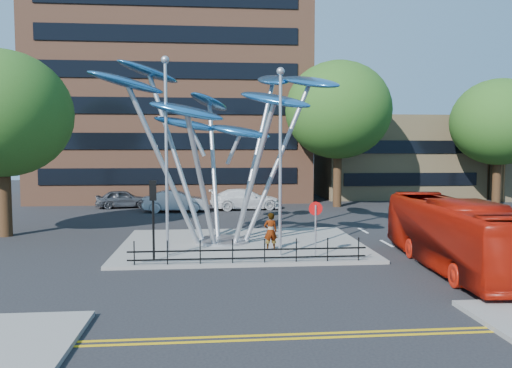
{
  "coord_description": "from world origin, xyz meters",
  "views": [
    {
      "loc": [
        -2.57,
        -18.78,
        4.97
      ],
      "look_at": [
        -0.48,
        4.0,
        3.28
      ],
      "focal_mm": 35.0,
      "sensor_mm": 36.0,
      "label": 1
    }
  ],
  "objects": [
    {
      "name": "ground",
      "position": [
        0.0,
        0.0,
        0.0
      ],
      "size": [
        120.0,
        120.0,
        0.0
      ],
      "primitive_type": "plane",
      "color": "black",
      "rests_on": "ground"
    },
    {
      "name": "traffic_island",
      "position": [
        -1.0,
        6.0,
        0.07
      ],
      "size": [
        12.0,
        9.0,
        0.15
      ],
      "primitive_type": "cube",
      "color": "slate",
      "rests_on": "ground"
    },
    {
      "name": "double_yellow_near",
      "position": [
        0.0,
        -6.0,
        0.01
      ],
      "size": [
        40.0,
        0.12,
        0.01
      ],
      "primitive_type": "cube",
      "color": "gold",
      "rests_on": "ground"
    },
    {
      "name": "double_yellow_far",
      "position": [
        0.0,
        -6.3,
        0.01
      ],
      "size": [
        40.0,
        0.12,
        0.01
      ],
      "primitive_type": "cube",
      "color": "gold",
      "rests_on": "ground"
    },
    {
      "name": "brick_tower",
      "position": [
        -6.0,
        32.0,
        15.0
      ],
      "size": [
        25.0,
        15.0,
        30.0
      ],
      "primitive_type": "cube",
      "color": "brown",
      "rests_on": "ground"
    },
    {
      "name": "low_building_near",
      "position": [
        16.0,
        30.0,
        4.0
      ],
      "size": [
        15.0,
        8.0,
        8.0
      ],
      "primitive_type": "cube",
      "color": "tan",
      "rests_on": "ground"
    },
    {
      "name": "tree_right",
      "position": [
        8.0,
        22.0,
        8.04
      ],
      "size": [
        8.8,
        8.8,
        12.11
      ],
      "color": "black",
      "rests_on": "ground"
    },
    {
      "name": "tree_left",
      "position": [
        -14.0,
        10.0,
        6.79
      ],
      "size": [
        7.6,
        7.6,
        10.32
      ],
      "color": "black",
      "rests_on": "ground"
    },
    {
      "name": "tree_far",
      "position": [
        22.0,
        22.0,
        7.11
      ],
      "size": [
        8.0,
        8.0,
        10.81
      ],
      "color": "black",
      "rests_on": "ground"
    },
    {
      "name": "leaf_sculpture",
      "position": [
        -2.07,
        6.68,
        6.87
      ],
      "size": [
        12.72,
        9.54,
        9.51
      ],
      "color": "#9EA0A5",
      "rests_on": "traffic_island"
    },
    {
      "name": "street_lamp_left",
      "position": [
        -4.5,
        3.5,
        5.36
      ],
      "size": [
        0.36,
        0.36,
        8.8
      ],
      "color": "#9EA0A5",
      "rests_on": "traffic_island"
    },
    {
      "name": "street_lamp_right",
      "position": [
        0.5,
        3.0,
        5.09
      ],
      "size": [
        0.36,
        0.36,
        8.3
      ],
      "color": "#9EA0A5",
      "rests_on": "traffic_island"
    },
    {
      "name": "traffic_light_island",
      "position": [
        -5.0,
        2.5,
        2.61
      ],
      "size": [
        0.28,
        0.18,
        3.42
      ],
      "color": "black",
      "rests_on": "traffic_island"
    },
    {
      "name": "no_entry_sign_island",
      "position": [
        2.0,
        2.52,
        1.82
      ],
      "size": [
        0.6,
        0.1,
        2.45
      ],
      "color": "#9EA0A5",
      "rests_on": "traffic_island"
    },
    {
      "name": "pedestrian_railing_front",
      "position": [
        -1.0,
        1.7,
        0.55
      ],
      "size": [
        10.0,
        0.06,
        1.0
      ],
      "color": "black",
      "rests_on": "traffic_island"
    },
    {
      "name": "red_bus",
      "position": [
        7.3,
        0.48,
        1.44
      ],
      "size": [
        3.1,
        10.49,
        2.89
      ],
      "primitive_type": "imported",
      "rotation": [
        0.0,
        0.0,
        -0.07
      ],
      "color": "#9E1407",
      "rests_on": "ground"
    },
    {
      "name": "pedestrian",
      "position": [
        0.22,
        4.21,
        1.04
      ],
      "size": [
        0.69,
        0.5,
        1.77
      ],
      "primitive_type": "imported",
      "rotation": [
        0.0,
        0.0,
        3.27
      ],
      "color": "gray",
      "rests_on": "traffic_island"
    },
    {
      "name": "parked_car_left",
      "position": [
        -9.73,
        22.79,
        0.75
      ],
      "size": [
        4.61,
        2.45,
        1.49
      ],
      "primitive_type": "imported",
      "rotation": [
        0.0,
        0.0,
        1.73
      ],
      "color": "#45474D",
      "rests_on": "ground"
    },
    {
      "name": "parked_car_mid",
      "position": [
        -5.23,
        19.79,
        0.82
      ],
      "size": [
        4.97,
        1.75,
        1.64
      ],
      "primitive_type": "imported",
      "rotation": [
        0.0,
        0.0,
        1.57
      ],
      "color": "#B3B7BB",
      "rests_on": "ground"
    },
    {
      "name": "parked_car_right",
      "position": [
        0.19,
        20.87,
        0.82
      ],
      "size": [
        5.88,
        2.95,
        1.64
      ],
      "primitive_type": "imported",
      "rotation": [
        0.0,
        0.0,
        1.69
      ],
      "color": "white",
      "rests_on": "ground"
    }
  ]
}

